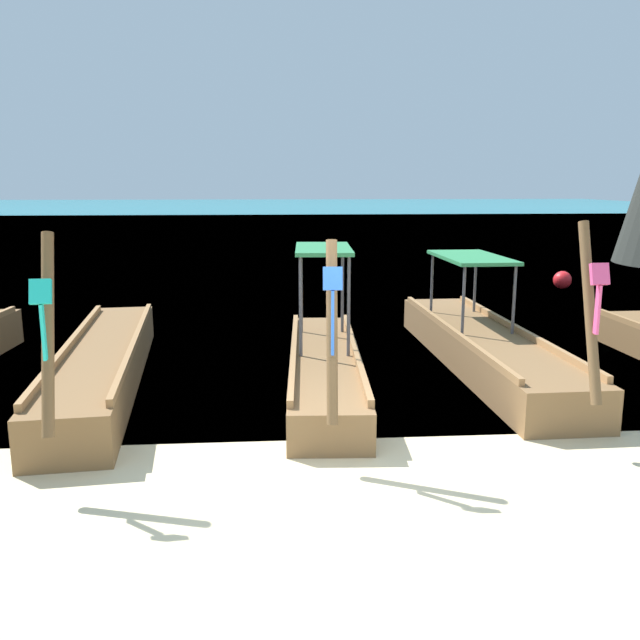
{
  "coord_description": "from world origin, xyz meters",
  "views": [
    {
      "loc": [
        -0.72,
        -6.04,
        3.03
      ],
      "look_at": [
        0.0,
        3.51,
        1.06
      ],
      "focal_mm": 37.54,
      "sensor_mm": 36.0,
      "label": 1
    }
  ],
  "objects": [
    {
      "name": "ground",
      "position": [
        0.0,
        0.0,
        0.0
      ],
      "size": [
        120.0,
        120.0,
        0.0
      ],
      "primitive_type": "plane",
      "color": "beige"
    },
    {
      "name": "mooring_buoy_near",
      "position": [
        7.74,
        12.59,
        0.26
      ],
      "size": [
        0.52,
        0.52,
        0.52
      ],
      "color": "red",
      "rests_on": "sea_water"
    },
    {
      "name": "longtail_boat_turquoise_ribbon",
      "position": [
        -3.26,
        3.98,
        0.32
      ],
      "size": [
        1.67,
        7.12,
        2.56
      ],
      "color": "brown",
      "rests_on": "ground"
    },
    {
      "name": "longtail_boat_pink_ribbon",
      "position": [
        2.82,
        4.58,
        0.35
      ],
      "size": [
        1.36,
        7.09,
        2.61
      ],
      "color": "brown",
      "rests_on": "ground"
    },
    {
      "name": "longtail_boat_blue_ribbon",
      "position": [
        0.08,
        3.67,
        0.34
      ],
      "size": [
        1.29,
        5.83,
        2.44
      ],
      "color": "brown",
      "rests_on": "ground"
    },
    {
      "name": "sea_water",
      "position": [
        0.0,
        61.51,
        0.0
      ],
      "size": [
        120.0,
        120.0,
        0.0
      ],
      "primitive_type": "plane",
      "color": "#147A89",
      "rests_on": "ground"
    }
  ]
}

